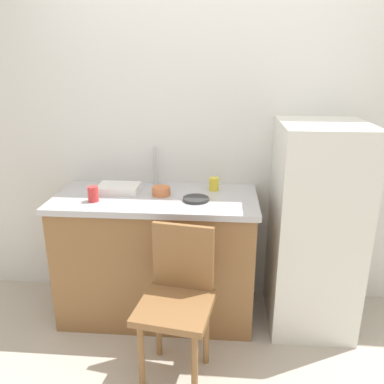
% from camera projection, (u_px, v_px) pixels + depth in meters
% --- Properties ---
extents(ground_plane, '(8.00, 8.00, 0.00)m').
position_uv_depth(ground_plane, '(203.00, 380.00, 2.30)').
color(ground_plane, '#BCB2A3').
extents(back_wall, '(4.80, 0.10, 2.64)m').
position_uv_depth(back_wall, '(212.00, 125.00, 2.82)').
color(back_wall, silver).
rests_on(back_wall, ground_plane).
extents(cabinet_base, '(1.32, 0.60, 0.86)m').
position_uv_depth(cabinet_base, '(158.00, 258.00, 2.80)').
color(cabinet_base, olive).
rests_on(cabinet_base, ground_plane).
extents(countertop, '(1.36, 0.64, 0.04)m').
position_uv_depth(countertop, '(156.00, 199.00, 2.66)').
color(countertop, '#B7B7BC').
rests_on(countertop, cabinet_base).
extents(faucet, '(0.02, 0.02, 0.28)m').
position_uv_depth(faucet, '(155.00, 166.00, 2.84)').
color(faucet, '#B7B7BC').
rests_on(faucet, countertop).
extents(refrigerator, '(0.54, 0.61, 1.40)m').
position_uv_depth(refrigerator, '(314.00, 228.00, 2.63)').
color(refrigerator, silver).
rests_on(refrigerator, ground_plane).
extents(chair, '(0.46, 0.46, 0.89)m').
position_uv_depth(chair, '(178.00, 297.00, 2.23)').
color(chair, olive).
rests_on(chair, ground_plane).
extents(dish_tray, '(0.28, 0.20, 0.05)m').
position_uv_depth(dish_tray, '(119.00, 188.00, 2.72)').
color(dish_tray, white).
rests_on(dish_tray, countertop).
extents(terracotta_bowl, '(0.12, 0.12, 0.06)m').
position_uv_depth(terracotta_bowl, '(161.00, 191.00, 2.66)').
color(terracotta_bowl, '#C67042').
rests_on(terracotta_bowl, countertop).
extents(hotplate, '(0.17, 0.17, 0.02)m').
position_uv_depth(hotplate, '(196.00, 199.00, 2.56)').
color(hotplate, '#2D2D2D').
rests_on(hotplate, countertop).
extents(cup_red, '(0.07, 0.07, 0.10)m').
position_uv_depth(cup_red, '(93.00, 194.00, 2.53)').
color(cup_red, red).
rests_on(cup_red, countertop).
extents(cup_yellow, '(0.07, 0.07, 0.09)m').
position_uv_depth(cup_yellow, '(214.00, 184.00, 2.75)').
color(cup_yellow, yellow).
rests_on(cup_yellow, countertop).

